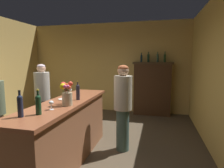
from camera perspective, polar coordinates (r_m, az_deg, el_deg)
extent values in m
plane|color=#4B3E2E|center=(3.65, -15.41, -20.32)|extent=(8.20, 8.20, 0.00)
cube|color=tan|center=(6.24, -1.33, 5.08)|extent=(5.30, 0.12, 2.86)
cube|color=brown|center=(3.22, -13.86, -14.56)|extent=(0.55, 2.29, 0.97)
cube|color=brown|center=(3.07, -14.16, -5.65)|extent=(0.62, 2.39, 0.05)
cube|color=#362112|center=(5.81, 12.17, -1.43)|extent=(1.09, 0.31, 1.62)
cube|color=#372816|center=(5.74, 12.38, 6.27)|extent=(1.17, 0.37, 0.06)
cylinder|color=#1B2237|center=(2.40, -26.24, -6.46)|extent=(0.06, 0.06, 0.23)
sphere|color=#1B2237|center=(2.38, -26.40, -3.82)|extent=(0.06, 0.06, 0.06)
cylinder|color=#1B2237|center=(2.37, -26.45, -2.97)|extent=(0.03, 0.03, 0.07)
cylinder|color=black|center=(2.37, -26.51, -1.92)|extent=(0.03, 0.03, 0.02)
cylinder|color=#173820|center=(2.42, -21.59, -6.33)|extent=(0.07, 0.07, 0.21)
sphere|color=#173820|center=(2.40, -21.70, -3.95)|extent=(0.07, 0.07, 0.07)
cylinder|color=#173820|center=(2.39, -21.75, -2.92)|extent=(0.03, 0.03, 0.09)
cylinder|color=gold|center=(2.39, -21.81, -1.69)|extent=(0.03, 0.03, 0.02)
cylinder|color=#4C2815|center=(2.90, -13.65, -3.66)|extent=(0.07, 0.07, 0.22)
sphere|color=#4C2815|center=(2.88, -13.71, -1.50)|extent=(0.07, 0.07, 0.07)
cylinder|color=#4C2815|center=(2.88, -13.74, -0.79)|extent=(0.02, 0.02, 0.07)
cylinder|color=gold|center=(2.87, -13.76, 0.09)|extent=(0.03, 0.03, 0.02)
cylinder|color=#232331|center=(3.13, -10.38, -2.75)|extent=(0.06, 0.06, 0.22)
sphere|color=#232331|center=(3.11, -10.43, -0.71)|extent=(0.06, 0.06, 0.06)
cylinder|color=#232331|center=(3.11, -10.44, -0.05)|extent=(0.02, 0.02, 0.07)
cylinder|color=gold|center=(3.10, -10.46, 0.76)|extent=(0.02, 0.02, 0.02)
cylinder|color=white|center=(2.62, -18.00, -7.42)|extent=(0.06, 0.06, 0.00)
cylinder|color=white|center=(2.61, -18.03, -6.73)|extent=(0.01, 0.01, 0.06)
ellipsoid|color=white|center=(2.60, -18.08, -5.46)|extent=(0.06, 0.06, 0.06)
cylinder|color=white|center=(3.50, -12.71, -3.56)|extent=(0.06, 0.06, 0.00)
cylinder|color=white|center=(3.50, -12.72, -2.94)|extent=(0.01, 0.01, 0.07)
ellipsoid|color=white|center=(3.48, -12.76, -1.81)|extent=(0.07, 0.07, 0.07)
cylinder|color=tan|center=(2.77, -13.52, -4.50)|extent=(0.15, 0.15, 0.19)
cylinder|color=#38602D|center=(2.73, -12.86, -2.65)|extent=(0.01, 0.01, 0.15)
sphere|color=#CD4525|center=(2.72, -12.91, -1.08)|extent=(0.06, 0.06, 0.06)
cylinder|color=#38602D|center=(2.78, -12.54, -1.96)|extent=(0.01, 0.01, 0.20)
sphere|color=red|center=(2.76, -12.60, 0.07)|extent=(0.07, 0.07, 0.07)
cylinder|color=#38602D|center=(2.78, -13.31, -2.27)|extent=(0.01, 0.01, 0.17)
sphere|color=#CB4620|center=(2.77, -13.36, -0.52)|extent=(0.07, 0.07, 0.07)
cylinder|color=#38602D|center=(2.79, -14.61, -2.10)|extent=(0.01, 0.01, 0.19)
sphere|color=red|center=(2.78, -14.68, -0.20)|extent=(0.08, 0.08, 0.08)
cylinder|color=#38602D|center=(2.76, -14.73, -2.41)|extent=(0.01, 0.01, 0.17)
sphere|color=#D8C210|center=(2.75, -14.79, -0.70)|extent=(0.09, 0.09, 0.09)
cylinder|color=#38602D|center=(2.70, -14.12, -2.55)|extent=(0.01, 0.01, 0.17)
sphere|color=#D14C78|center=(2.69, -14.17, -0.75)|extent=(0.06, 0.06, 0.06)
cylinder|color=#38602D|center=(2.71, -13.22, -2.50)|extent=(0.01, 0.01, 0.17)
sphere|color=#CC4F80|center=(2.70, -13.28, -0.71)|extent=(0.04, 0.04, 0.04)
cylinder|color=white|center=(3.22, -14.76, -4.50)|extent=(0.16, 0.16, 0.01)
cylinder|color=#172A36|center=(5.76, 8.96, 7.54)|extent=(0.06, 0.06, 0.18)
sphere|color=#172A36|center=(5.76, 8.98, 8.44)|extent=(0.06, 0.06, 0.06)
cylinder|color=#172A36|center=(5.76, 8.99, 8.93)|extent=(0.03, 0.03, 0.10)
cylinder|color=gold|center=(5.77, 9.00, 9.49)|extent=(0.03, 0.03, 0.02)
cylinder|color=#1D3520|center=(5.75, 11.05, 7.66)|extent=(0.07, 0.07, 0.21)
sphere|color=#1D3520|center=(5.75, 11.08, 8.73)|extent=(0.07, 0.07, 0.07)
cylinder|color=#1D3520|center=(5.75, 11.09, 9.10)|extent=(0.03, 0.03, 0.07)
cylinder|color=black|center=(5.75, 11.10, 9.54)|extent=(0.03, 0.03, 0.02)
cylinder|color=#2B4535|center=(5.74, 13.76, 7.58)|extent=(0.06, 0.06, 0.21)
sphere|color=#2B4535|center=(5.74, 13.79, 8.63)|extent=(0.06, 0.06, 0.06)
cylinder|color=#2B4535|center=(5.74, 13.81, 9.05)|extent=(0.02, 0.02, 0.09)
cylinder|color=gold|center=(5.75, 13.82, 9.56)|extent=(0.03, 0.03, 0.02)
cylinder|color=#173318|center=(5.74, 15.86, 7.49)|extent=(0.07, 0.07, 0.21)
sphere|color=#173318|center=(5.75, 15.89, 8.52)|extent=(0.07, 0.07, 0.07)
cylinder|color=#173318|center=(5.75, 15.91, 8.95)|extent=(0.03, 0.03, 0.09)
cylinder|color=black|center=(5.75, 15.93, 9.45)|extent=(0.03, 0.03, 0.02)
cylinder|color=#332831|center=(4.41, -20.19, -9.82)|extent=(0.23, 0.23, 0.82)
cylinder|color=#A9A99C|center=(4.26, -20.61, -0.64)|extent=(0.32, 0.32, 0.60)
sphere|color=#DFAB8D|center=(4.23, -20.85, 4.48)|extent=(0.18, 0.18, 0.18)
ellipsoid|color=#B9A3AB|center=(4.22, -20.87, 5.03)|extent=(0.17, 0.17, 0.10)
cylinder|color=#3E5C56|center=(3.58, 3.28, -13.79)|extent=(0.24, 0.24, 0.78)
cylinder|color=#B7B09C|center=(3.39, 3.36, -2.70)|extent=(0.33, 0.33, 0.62)
sphere|color=tan|center=(3.34, 3.42, 4.08)|extent=(0.20, 0.20, 0.20)
ellipsoid|color=#9E4F2B|center=(3.34, 3.42, 4.87)|extent=(0.19, 0.19, 0.11)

